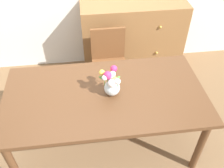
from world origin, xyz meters
The scene contains 5 objects.
ground_plane centered at (0.00, 0.00, 0.00)m, with size 12.00×12.00×0.00m, color brown.
dining_table centered at (0.00, 0.00, 0.68)m, with size 1.87×0.99×0.76m.
chair_far centered at (0.14, 0.83, 0.52)m, with size 0.42×0.42×0.90m.
dresser centered at (0.53, 1.33, 0.50)m, with size 1.40×0.47×1.00m.
flower_vase centered at (0.06, 0.00, 0.89)m, with size 0.20×0.21×0.26m.
Camera 1 is at (-0.14, -1.63, 2.37)m, focal length 39.68 mm.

